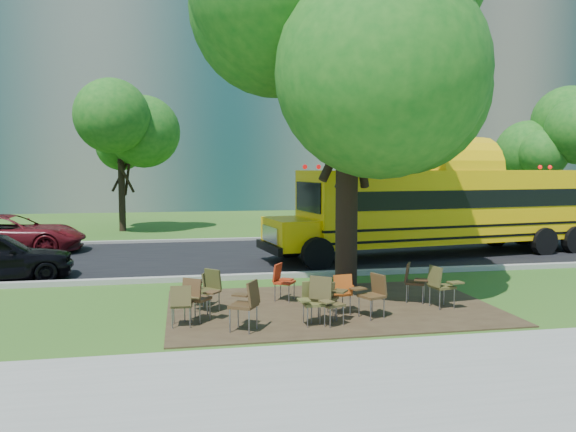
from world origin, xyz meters
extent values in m
plane|color=#27581B|center=(0.00, 0.00, 0.00)|extent=(160.00, 160.00, 0.00)
cube|color=gray|center=(0.00, -5.00, 0.02)|extent=(60.00, 4.00, 0.04)
cube|color=#382819|center=(1.00, -0.50, 0.01)|extent=(7.00, 4.50, 0.03)
cube|color=black|center=(0.00, 7.00, 0.02)|extent=(80.00, 8.00, 0.04)
cube|color=gray|center=(0.00, 3.00, 0.07)|extent=(80.00, 0.25, 0.14)
cube|color=gray|center=(0.00, 11.10, 0.07)|extent=(80.00, 0.25, 0.14)
cube|color=slate|center=(-8.00, 36.00, 11.00)|extent=(38.00, 16.00, 22.00)
cube|color=slate|center=(24.00, 38.00, 12.50)|extent=(30.00, 16.00, 25.00)
cylinder|color=black|center=(-5.00, 16.00, 1.75)|extent=(0.32, 0.32, 3.50)
sphere|color=#155C16|center=(-5.00, 16.00, 4.22)|extent=(4.80, 4.80, 4.80)
cylinder|color=black|center=(8.00, 14.00, 2.10)|extent=(0.38, 0.38, 4.20)
sphere|color=#155C16|center=(8.00, 14.00, 5.04)|extent=(5.60, 5.60, 5.60)
cylinder|color=black|center=(16.00, 13.00, 1.80)|extent=(0.34, 0.34, 3.60)
sphere|color=#155C16|center=(16.00, 13.00, 4.35)|extent=(5.00, 5.00, 5.00)
cylinder|color=black|center=(1.94, 1.50, 2.47)|extent=(0.56, 0.56, 4.93)
sphere|color=#155C16|center=(1.94, 1.50, 6.01)|extent=(7.20, 7.20, 7.20)
cube|color=#F2B807|center=(7.18, 6.00, 1.76)|extent=(11.13, 4.09, 2.42)
cube|color=black|center=(7.47, 6.04, 2.03)|extent=(10.55, 4.03, 0.59)
cube|color=#F2B807|center=(1.19, 5.09, 0.99)|extent=(1.60, 2.35, 0.94)
cube|color=black|center=(7.18, 6.00, 1.14)|extent=(11.15, 4.12, 0.08)
cube|color=black|center=(7.18, 6.00, 0.77)|extent=(11.15, 4.12, 0.08)
cylinder|color=black|center=(1.79, 3.93, 0.49)|extent=(1.02, 0.44, 0.99)
cylinder|color=black|center=(1.42, 6.37, 0.49)|extent=(1.02, 0.44, 0.99)
cylinder|color=black|center=(10.20, 5.21, 0.49)|extent=(1.02, 0.44, 0.99)
cylinder|color=black|center=(9.83, 7.65, 0.49)|extent=(1.02, 0.44, 0.99)
cylinder|color=black|center=(11.57, 5.42, 0.49)|extent=(1.02, 0.44, 0.99)
cylinder|color=black|center=(11.20, 7.86, 0.49)|extent=(1.02, 0.44, 0.99)
cube|color=brown|center=(-2.20, -1.45, 0.43)|extent=(0.43, 0.41, 0.05)
cube|color=brown|center=(-2.21, -1.62, 0.64)|extent=(0.39, 0.12, 0.39)
cube|color=brown|center=(-1.96, -1.33, 0.55)|extent=(0.23, 0.28, 0.03)
cylinder|color=slate|center=(-2.35, -1.27, 0.22)|extent=(0.02, 0.02, 0.43)
cylinder|color=slate|center=(-2.05, -1.62, 0.22)|extent=(0.02, 0.02, 0.43)
cube|color=#50341C|center=(-1.89, -1.14, 0.47)|extent=(0.60, 0.59, 0.05)
cube|color=#50341C|center=(-2.00, -1.29, 0.70)|extent=(0.40, 0.32, 0.42)
cube|color=#50341C|center=(-1.60, -1.16, 0.59)|extent=(0.36, 0.37, 0.03)
cylinder|color=slate|center=(-1.93, -0.89, 0.23)|extent=(0.02, 0.02, 0.47)
cylinder|color=slate|center=(-1.85, -1.38, 0.23)|extent=(0.02, 0.02, 0.47)
cube|color=#412C17|center=(-1.07, -1.99, 0.50)|extent=(0.62, 0.63, 0.06)
cube|color=#412C17|center=(-0.90, -2.09, 0.75)|extent=(0.31, 0.44, 0.45)
cube|color=#412C17|center=(-1.08, -1.68, 0.63)|extent=(0.39, 0.37, 0.03)
cylinder|color=slate|center=(-1.33, -2.06, 0.25)|extent=(0.03, 0.03, 0.50)
cylinder|color=slate|center=(-0.82, -1.92, 0.25)|extent=(0.03, 0.03, 0.50)
cube|color=brown|center=(0.30, -1.86, 0.44)|extent=(0.42, 0.40, 0.05)
cube|color=brown|center=(0.29, -1.68, 0.66)|extent=(0.39, 0.10, 0.39)
cube|color=brown|center=(0.06, -2.00, 0.56)|extent=(0.22, 0.28, 0.03)
cylinder|color=slate|center=(0.47, -2.02, 0.22)|extent=(0.02, 0.02, 0.44)
cylinder|color=slate|center=(0.13, -1.70, 0.22)|extent=(0.02, 0.02, 0.44)
cube|color=#42391C|center=(0.54, -1.71, 0.50)|extent=(0.64, 0.63, 0.06)
cube|color=#42391C|center=(0.42, -1.87, 0.75)|extent=(0.43, 0.34, 0.45)
cube|color=#42391C|center=(0.85, -1.73, 0.64)|extent=(0.38, 0.40, 0.03)
cylinder|color=slate|center=(0.49, -1.44, 0.25)|extent=(0.03, 0.03, 0.50)
cylinder|color=slate|center=(0.58, -1.97, 0.25)|extent=(0.03, 0.03, 0.50)
cube|color=#4D4121|center=(0.63, -1.91, 0.42)|extent=(0.51, 0.50, 0.05)
cube|color=#4D4121|center=(0.57, -1.76, 0.63)|extent=(0.38, 0.23, 0.38)
cube|color=#4D4121|center=(0.48, -2.12, 0.54)|extent=(0.29, 0.32, 0.03)
cylinder|color=slate|center=(0.84, -2.00, 0.21)|extent=(0.02, 0.02, 0.42)
cylinder|color=slate|center=(0.42, -1.83, 0.21)|extent=(0.02, 0.02, 0.42)
cube|color=#4D351B|center=(1.56, -1.56, 0.47)|extent=(0.55, 0.56, 0.05)
cube|color=#4D351B|center=(1.73, -1.48, 0.69)|extent=(0.25, 0.42, 0.42)
cube|color=#4D351B|center=(1.33, -1.38, 0.59)|extent=(0.36, 0.32, 0.03)
cylinder|color=slate|center=(1.46, -1.79, 0.23)|extent=(0.02, 0.02, 0.47)
cylinder|color=slate|center=(1.65, -1.33, 0.23)|extent=(0.02, 0.02, 0.47)
cube|color=#4D4721|center=(3.33, -1.05, 0.48)|extent=(0.50, 0.51, 0.05)
cube|color=#4D4721|center=(3.14, -1.08, 0.72)|extent=(0.17, 0.44, 0.43)
cube|color=#4D4721|center=(3.52, -1.28, 0.61)|extent=(0.33, 0.28, 0.03)
cylinder|color=slate|center=(3.48, -0.84, 0.24)|extent=(0.03, 0.03, 0.48)
cylinder|color=slate|center=(3.18, -1.25, 0.24)|extent=(0.03, 0.03, 0.48)
cube|color=#473F1E|center=(-1.82, 0.08, 0.40)|extent=(0.47, 0.48, 0.04)
cube|color=#473F1E|center=(-1.67, 0.02, 0.59)|extent=(0.21, 0.36, 0.36)
cube|color=#473F1E|center=(-1.85, 0.32, 0.50)|extent=(0.30, 0.27, 0.03)
cylinder|color=slate|center=(-2.01, -0.01, 0.20)|extent=(0.02, 0.02, 0.40)
cylinder|color=slate|center=(-1.62, 0.16, 0.20)|extent=(0.02, 0.02, 0.40)
cube|color=#423F1C|center=(-1.67, -0.48, 0.47)|extent=(0.61, 0.61, 0.05)
cube|color=#423F1C|center=(-1.54, -0.35, 0.70)|extent=(0.36, 0.37, 0.42)
cube|color=#423F1C|center=(-1.95, -0.40, 0.60)|extent=(0.37, 0.37, 0.03)
cylinder|color=slate|center=(-1.68, -0.73, 0.24)|extent=(0.03, 0.03, 0.47)
cylinder|color=slate|center=(-1.67, -0.23, 0.24)|extent=(0.03, 0.03, 0.47)
cube|color=#A42B11|center=(0.11, 0.23, 0.45)|extent=(0.56, 0.56, 0.05)
cube|color=#A42B11|center=(-0.04, 0.33, 0.66)|extent=(0.29, 0.39, 0.40)
cube|color=#A42B11|center=(0.10, -0.04, 0.57)|extent=(0.35, 0.33, 0.03)
cylinder|color=slate|center=(0.34, 0.29, 0.22)|extent=(0.02, 0.02, 0.45)
cylinder|color=slate|center=(-0.12, 0.18, 0.22)|extent=(0.02, 0.02, 0.45)
cube|color=#C44F14|center=(1.00, -1.14, 0.45)|extent=(0.49, 0.47, 0.05)
cube|color=#C44F14|center=(1.03, -1.32, 0.68)|extent=(0.41, 0.17, 0.40)
cube|color=#C44F14|center=(1.21, -0.96, 0.57)|extent=(0.27, 0.32, 0.03)
cylinder|color=slate|center=(0.80, -1.00, 0.23)|extent=(0.02, 0.02, 0.45)
cylinder|color=slate|center=(1.20, -1.28, 0.23)|extent=(0.02, 0.02, 0.45)
cube|color=#3E2616|center=(2.98, -0.46, 0.47)|extent=(0.57, 0.58, 0.05)
cube|color=#3E2616|center=(2.81, -0.37, 0.70)|extent=(0.29, 0.41, 0.42)
cube|color=#3E2616|center=(2.99, -0.75, 0.59)|extent=(0.37, 0.34, 0.03)
cylinder|color=slate|center=(3.22, -0.39, 0.23)|extent=(0.02, 0.02, 0.47)
cylinder|color=slate|center=(2.74, -0.53, 0.23)|extent=(0.02, 0.02, 0.47)
imported|color=#5A0F15|center=(-8.16, 9.10, 0.71)|extent=(5.12, 2.43, 1.41)
camera|label=1|loc=(-2.17, -12.14, 3.02)|focal=35.00mm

